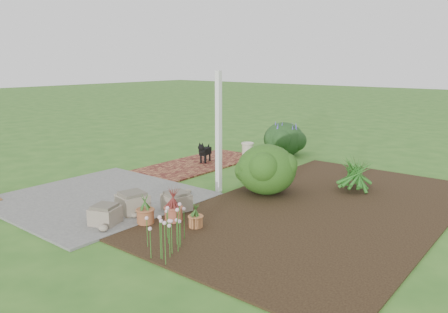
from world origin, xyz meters
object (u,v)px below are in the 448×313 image
Objects in this scene: stone_trough_near at (105,215)px; evergreen_shrub at (266,168)px; black_dog at (204,151)px; cream_ceramic_urn at (248,150)px.

evergreen_shrub is (1.08, 3.19, 0.36)m from stone_trough_near.
black_dog reaches higher than stone_trough_near.
black_dog reaches higher than cream_ceramic_urn.
cream_ceramic_urn is 3.29m from evergreen_shrub.
cream_ceramic_urn is 0.34× the size of evergreen_shrub.
black_dog is 1.45× the size of cream_ceramic_urn.
cream_ceramic_urn is (-1.14, 5.61, 0.07)m from stone_trough_near.
evergreen_shrub is at bearing 71.37° from stone_trough_near.
evergreen_shrub is at bearing -47.48° from cream_ceramic_urn.
stone_trough_near is 5.72m from cream_ceramic_urn.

